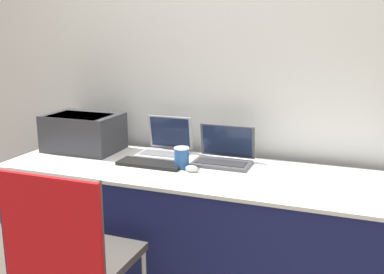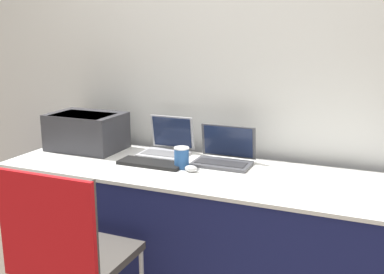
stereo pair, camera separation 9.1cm
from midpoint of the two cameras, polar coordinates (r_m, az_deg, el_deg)
name	(u,v)px [view 1 (the left image)]	position (r m, az deg, el deg)	size (l,w,h in m)	color
wall_back	(232,66)	(2.86, 4.22, 9.04)	(8.00, 0.05, 2.60)	silver
table	(208,232)	(2.67, 1.01, -11.94)	(2.42, 0.71, 0.74)	#191E51
printer	(83,131)	(3.04, -14.47, 0.75)	(0.47, 0.33, 0.24)	#333338
laptop_left	(165,146)	(2.87, -4.34, -1.19)	(0.30, 0.26, 0.23)	#B7B7BC
laptop_right	(223,155)	(2.67, 3.05, -2.32)	(0.34, 0.24, 0.22)	#4C4C51
external_keyboard	(150,164)	(2.65, -6.28, -3.40)	(0.39, 0.14, 0.02)	black
coffee_cup	(182,158)	(2.57, -2.34, -2.65)	(0.09, 0.09, 0.12)	#285699
mouse	(192,169)	(2.51, -1.07, -4.04)	(0.08, 0.05, 0.04)	silver
chair	(67,244)	(2.17, -16.79, -12.86)	(0.50, 0.45, 0.93)	#4C4742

